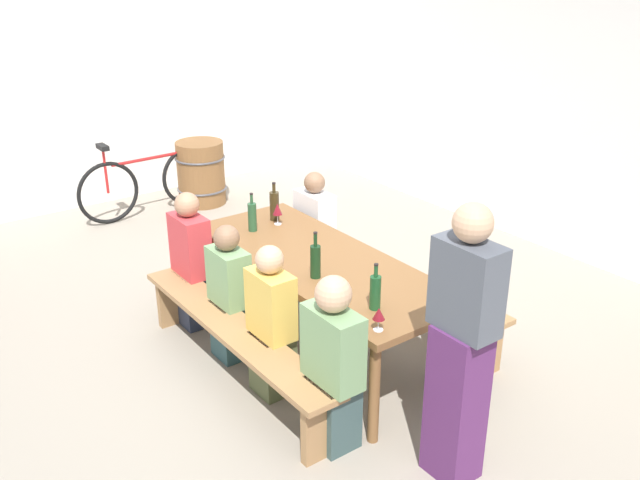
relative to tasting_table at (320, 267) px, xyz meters
The scene contains 22 objects.
ground_plane 0.68m from the tasting_table, ahead, with size 24.00×24.00×0.00m, color gray.
back_wall 3.24m from the tasting_table, 90.00° to the left, with size 14.00×0.20×3.20m, color white.
side_wall 4.39m from the tasting_table, behind, with size 0.20×6.60×3.20m, color white.
tasting_table is the anchor object (origin of this frame).
bench_near 0.81m from the tasting_table, 90.00° to the right, with size 2.22×0.30×0.45m.
bench_far 0.81m from the tasting_table, 90.00° to the left, with size 2.22×0.30×0.45m.
wine_bottle_0 0.36m from the tasting_table, 42.32° to the right, with size 0.07×0.07×0.34m.
wine_bottle_1 0.85m from the tasting_table, 11.80° to the right, with size 0.07×0.07×0.31m.
wine_bottle_2 0.79m from the tasting_table, behind, with size 0.07×0.07×0.32m.
wine_bottle_3 0.89m from the tasting_table, 169.24° to the left, with size 0.08×0.08×0.33m.
wine_glass_0 1.09m from the tasting_table, 17.69° to the right, with size 0.07×0.07×0.15m.
wine_glass_1 0.79m from the tasting_table, behind, with size 0.08×0.08×0.18m.
wine_glass_2 0.39m from the tasting_table, 105.52° to the right, with size 0.08×0.08×0.14m.
seated_guest_near_0 1.10m from the tasting_table, 146.75° to the right, with size 0.36×0.24×1.13m.
seated_guest_near_1 0.69m from the tasting_table, 116.89° to the right, with size 0.33×0.24×1.06m.
seated_guest_near_2 0.67m from the tasting_table, 66.37° to the right, with size 0.34×0.24×1.10m.
seated_guest_near_3 1.12m from the tasting_table, 32.54° to the right, with size 0.40×0.24×1.15m.
seated_guest_far_0 1.08m from the tasting_table, 146.10° to the left, with size 0.38×0.24×1.08m.
seated_guest_far_1 1.11m from the tasting_table, 32.90° to the left, with size 0.40×0.24×1.08m.
standing_host 1.58m from the tasting_table, ahead, with size 0.37×0.24×1.68m.
wine_barrel 3.57m from the tasting_table, 166.92° to the left, with size 0.59×0.59×0.75m.
parked_bicycle_0 3.51m from the tasting_table, behind, with size 0.20×1.71×0.90m.
Camera 1 is at (3.71, -2.74, 2.86)m, focal length 38.95 mm.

